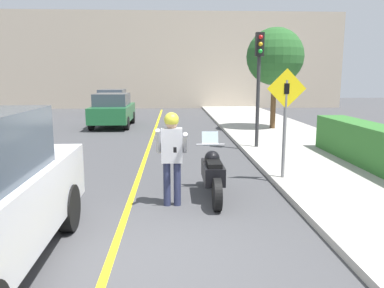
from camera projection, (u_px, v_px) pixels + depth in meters
ground_plane at (154, 257)px, 5.22m from camera, size 80.00×80.00×0.00m
sidewalk_curb at (354, 174)px, 9.38m from camera, size 4.40×44.00×0.13m
road_center_line at (144, 162)px, 11.09m from camera, size 0.12×36.00×0.01m
building_backdrop at (169, 61)px, 30.12m from camera, size 28.00×1.20×7.57m
motorcycle at (213, 174)px, 7.75m from camera, size 0.62×2.23×1.30m
person_biker at (172, 148)px, 7.12m from camera, size 0.59×0.49×1.83m
crossing_sign at (285, 113)px, 8.60m from camera, size 0.91×0.08×2.54m
traffic_light at (259, 69)px, 12.33m from camera, size 0.26×0.30×3.77m
hedge_row at (376, 147)px, 9.81m from camera, size 0.90×5.99×1.07m
street_tree at (275, 57)px, 16.87m from camera, size 2.58×2.58×4.55m
parked_car_green at (113, 110)px, 18.83m from camera, size 1.88×4.20×1.68m
parked_car_silver at (113, 102)px, 25.06m from camera, size 1.88×4.20×1.68m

